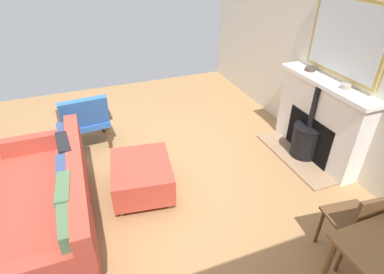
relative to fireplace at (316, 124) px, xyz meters
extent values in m
cube|color=#A87A4C|center=(2.41, -0.23, -0.48)|extent=(5.25, 6.26, 0.01)
cube|color=silver|center=(-0.22, -0.23, 0.87)|extent=(0.12, 6.26, 2.69)
cube|color=#9E7A5B|center=(0.27, 0.00, -0.46)|extent=(0.35, 1.30, 0.03)
cube|color=white|center=(-0.03, 0.00, 0.03)|extent=(0.25, 1.37, 1.02)
cube|color=black|center=(0.07, 0.00, -0.17)|extent=(0.06, 0.81, 0.56)
cylinder|color=black|center=(0.11, 0.00, -0.24)|extent=(0.36, 0.36, 0.42)
cylinder|color=black|center=(0.11, 0.00, -0.02)|extent=(0.38, 0.38, 0.02)
cylinder|color=black|center=(0.11, 0.00, 0.27)|extent=(0.07, 0.07, 0.55)
cube|color=white|center=(-0.01, 0.00, 0.57)|extent=(0.30, 1.45, 0.05)
cube|color=tan|center=(-0.13, 0.00, 1.09)|extent=(0.04, 1.08, 0.86)
cube|color=silver|center=(-0.11, 0.00, 1.09)|extent=(0.01, 1.00, 0.78)
cylinder|color=#47382D|center=(-0.04, -0.36, 0.62)|extent=(0.13, 0.13, 0.05)
torus|color=#47382D|center=(-0.04, -0.36, 0.64)|extent=(0.13, 0.13, 0.01)
cylinder|color=#9E9384|center=(-0.04, 0.25, 0.62)|extent=(0.12, 0.12, 0.05)
torus|color=#9E9384|center=(-0.04, 0.25, 0.64)|extent=(0.12, 0.12, 0.01)
cylinder|color=#B2B2B7|center=(3.67, -0.64, -0.43)|extent=(0.04, 0.04, 0.10)
cylinder|color=#B2B2B7|center=(2.97, -0.63, -0.43)|extent=(0.04, 0.04, 0.10)
cube|color=#B74233|center=(3.33, 0.17, -0.21)|extent=(0.88, 1.89, 0.34)
cube|color=#B74233|center=(2.95, 0.17, 0.14)|extent=(0.15, 1.88, 0.36)
cube|color=#B74233|center=(3.32, -0.71, 0.06)|extent=(0.83, 0.12, 0.20)
cube|color=#B74233|center=(3.33, 1.05, 0.06)|extent=(0.83, 0.12, 0.20)
cube|color=#334775|center=(3.05, -0.56, 0.11)|extent=(0.15, 0.34, 0.33)
cube|color=black|center=(3.05, -0.20, 0.14)|extent=(0.18, 0.40, 0.40)
cube|color=#334775|center=(3.05, 0.18, 0.13)|extent=(0.11, 0.37, 0.37)
cube|color=#4C6B47|center=(3.05, 0.50, 0.13)|extent=(0.14, 0.40, 0.39)
cube|color=#4C6B47|center=(3.06, 0.87, 0.13)|extent=(0.13, 0.37, 0.37)
cylinder|color=#B2B2B7|center=(2.53, -0.41, -0.43)|extent=(0.04, 0.04, 0.09)
cylinder|color=#B2B2B7|center=(2.61, 0.20, -0.43)|extent=(0.04, 0.04, 0.09)
cylinder|color=#B2B2B7|center=(2.01, -0.33, -0.43)|extent=(0.04, 0.04, 0.09)
cylinder|color=#B2B2B7|center=(2.10, 0.27, -0.43)|extent=(0.04, 0.04, 0.09)
cube|color=#B74233|center=(2.31, -0.07, -0.23)|extent=(0.76, 0.85, 0.32)
cube|color=#4C3321|center=(2.57, -1.62, -0.30)|extent=(0.05, 0.05, 0.37)
cube|color=#4C3321|center=(3.08, -1.58, -0.30)|extent=(0.05, 0.05, 0.37)
cube|color=#4C3321|center=(2.54, -1.14, -0.30)|extent=(0.05, 0.05, 0.37)
cube|color=#4C3321|center=(3.04, -1.10, -0.30)|extent=(0.05, 0.05, 0.37)
cube|color=#2D60B2|center=(2.81, -1.36, -0.09)|extent=(0.64, 0.60, 0.08)
cube|color=#2D60B2|center=(2.79, -1.11, 0.14)|extent=(0.61, 0.19, 0.40)
cube|color=#4C3321|center=(2.49, -1.38, 0.00)|extent=(0.08, 0.53, 0.04)
cube|color=#4C3321|center=(3.13, -1.33, 0.00)|extent=(0.08, 0.53, 0.04)
cylinder|color=olive|center=(1.28, 1.67, -0.12)|extent=(0.05, 0.05, 0.71)
cylinder|color=brown|center=(0.59, 1.26, -0.26)|extent=(0.04, 0.04, 0.43)
cylinder|color=brown|center=(0.91, 1.22, -0.26)|extent=(0.04, 0.04, 0.43)
cylinder|color=brown|center=(0.63, 1.58, -0.26)|extent=(0.04, 0.04, 0.43)
cylinder|color=brown|center=(0.95, 1.54, -0.26)|extent=(0.04, 0.04, 0.43)
cube|color=brown|center=(0.77, 1.40, -0.04)|extent=(0.44, 0.44, 0.02)
cube|color=brown|center=(0.79, 1.57, 0.17)|extent=(0.36, 0.08, 0.39)
camera|label=1|loc=(2.74, 2.65, 2.01)|focal=28.80mm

